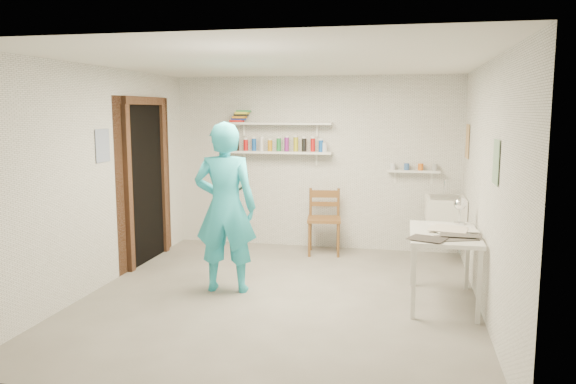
% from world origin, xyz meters
% --- Properties ---
extents(floor, '(4.00, 4.50, 0.02)m').
position_xyz_m(floor, '(0.00, 0.00, -0.01)').
color(floor, slate).
rests_on(floor, ground).
extents(ceiling, '(4.00, 4.50, 0.02)m').
position_xyz_m(ceiling, '(0.00, 0.00, 2.41)').
color(ceiling, silver).
rests_on(ceiling, wall_back).
extents(wall_back, '(4.00, 0.02, 2.40)m').
position_xyz_m(wall_back, '(0.00, 2.26, 1.20)').
color(wall_back, silver).
rests_on(wall_back, ground).
extents(wall_front, '(4.00, 0.02, 2.40)m').
position_xyz_m(wall_front, '(0.00, -2.26, 1.20)').
color(wall_front, silver).
rests_on(wall_front, ground).
extents(wall_left, '(0.02, 4.50, 2.40)m').
position_xyz_m(wall_left, '(-2.01, 0.00, 1.20)').
color(wall_left, silver).
rests_on(wall_left, ground).
extents(wall_right, '(0.02, 4.50, 2.40)m').
position_xyz_m(wall_right, '(2.01, 0.00, 1.20)').
color(wall_right, silver).
rests_on(wall_right, ground).
extents(doorway_recess, '(0.02, 0.90, 2.00)m').
position_xyz_m(doorway_recess, '(-1.99, 1.05, 1.00)').
color(doorway_recess, black).
rests_on(doorway_recess, wall_left).
extents(corridor_box, '(1.40, 1.50, 2.10)m').
position_xyz_m(corridor_box, '(-2.70, 1.05, 1.05)').
color(corridor_box, brown).
rests_on(corridor_box, ground).
extents(door_lintel, '(0.06, 1.05, 0.10)m').
position_xyz_m(door_lintel, '(-1.97, 1.05, 2.05)').
color(door_lintel, brown).
rests_on(door_lintel, wall_left).
extents(door_jamb_near, '(0.06, 0.10, 2.00)m').
position_xyz_m(door_jamb_near, '(-1.97, 0.55, 1.00)').
color(door_jamb_near, brown).
rests_on(door_jamb_near, ground).
extents(door_jamb_far, '(0.06, 0.10, 2.00)m').
position_xyz_m(door_jamb_far, '(-1.97, 1.55, 1.00)').
color(door_jamb_far, brown).
rests_on(door_jamb_far, ground).
extents(shelf_lower, '(1.50, 0.22, 0.03)m').
position_xyz_m(shelf_lower, '(-0.50, 2.13, 1.35)').
color(shelf_lower, white).
rests_on(shelf_lower, wall_back).
extents(shelf_upper, '(1.50, 0.22, 0.03)m').
position_xyz_m(shelf_upper, '(-0.50, 2.13, 1.75)').
color(shelf_upper, white).
rests_on(shelf_upper, wall_back).
extents(ledge_shelf, '(0.70, 0.14, 0.03)m').
position_xyz_m(ledge_shelf, '(1.35, 2.17, 1.12)').
color(ledge_shelf, white).
rests_on(ledge_shelf, wall_back).
extents(poster_left, '(0.01, 0.28, 0.36)m').
position_xyz_m(poster_left, '(-1.99, 0.05, 1.55)').
color(poster_left, '#334C7F').
rests_on(poster_left, wall_left).
extents(poster_right_a, '(0.01, 0.34, 0.42)m').
position_xyz_m(poster_right_a, '(1.99, 1.80, 1.55)').
color(poster_right_a, '#995933').
rests_on(poster_right_a, wall_right).
extents(poster_right_b, '(0.01, 0.30, 0.38)m').
position_xyz_m(poster_right_b, '(1.99, -0.55, 1.50)').
color(poster_right_b, '#3F724C').
rests_on(poster_right_b, wall_right).
extents(belfast_sink, '(0.48, 0.60, 0.30)m').
position_xyz_m(belfast_sink, '(1.75, 1.70, 0.70)').
color(belfast_sink, white).
rests_on(belfast_sink, wall_right).
extents(man, '(0.71, 0.50, 1.82)m').
position_xyz_m(man, '(-0.61, 0.09, 0.91)').
color(man, '#29B9D1').
rests_on(man, ground).
extents(wall_clock, '(0.33, 0.07, 0.33)m').
position_xyz_m(wall_clock, '(-0.59, 0.31, 1.21)').
color(wall_clock, '#C8B188').
rests_on(wall_clock, man).
extents(wooden_chair, '(0.49, 0.47, 0.95)m').
position_xyz_m(wooden_chair, '(0.19, 1.86, 0.47)').
color(wooden_chair, brown).
rests_on(wooden_chair, ground).
extents(work_table, '(0.66, 1.10, 0.73)m').
position_xyz_m(work_table, '(1.64, 0.15, 0.37)').
color(work_table, silver).
rests_on(work_table, ground).
extents(desk_lamp, '(0.14, 0.14, 0.14)m').
position_xyz_m(desk_lamp, '(1.82, 0.59, 0.95)').
color(desk_lamp, white).
rests_on(desk_lamp, work_table).
extents(spray_cans, '(1.34, 0.06, 0.17)m').
position_xyz_m(spray_cans, '(-0.50, 2.13, 1.45)').
color(spray_cans, black).
rests_on(spray_cans, shelf_lower).
extents(book_stack, '(0.28, 0.14, 0.17)m').
position_xyz_m(book_stack, '(-1.05, 2.13, 1.85)').
color(book_stack, red).
rests_on(book_stack, shelf_upper).
extents(ledge_pots, '(0.48, 0.07, 0.09)m').
position_xyz_m(ledge_pots, '(1.35, 2.17, 1.18)').
color(ledge_pots, silver).
rests_on(ledge_pots, ledge_shelf).
extents(papers, '(0.30, 0.22, 0.03)m').
position_xyz_m(papers, '(1.64, 0.15, 0.75)').
color(papers, silver).
rests_on(papers, work_table).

